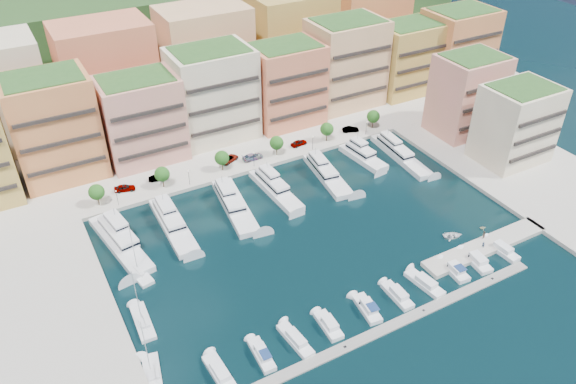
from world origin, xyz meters
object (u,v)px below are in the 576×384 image
lamppost_0 (117,195)px  cruiser_9 (501,250)px  tree_2 (222,158)px  car_4 (299,143)px  yacht_1 (172,222)px  sailboat_2 (138,273)px  tree_5 (373,116)px  car_3 (253,157)px  lamppost_4 (366,126)px  yacht_6 (398,153)px  car_5 (351,129)px  cruiser_4 (367,309)px  cruiser_6 (425,284)px  tender_2 (453,235)px  lamppost_2 (254,157)px  cruiser_1 (262,355)px  cruiser_3 (329,326)px  cruiser_2 (296,340)px  yacht_0 (119,240)px  lamppost_1 (189,175)px  yacht_3 (274,187)px  yacht_2 (233,203)px  lamppost_3 (313,141)px  tree_0 (97,192)px  yacht_4 (326,173)px  sailboat_1 (143,323)px  cruiser_7 (455,270)px  person_1 (484,235)px  cruiser_8 (476,261)px  cruiser_5 (397,295)px  car_1 (157,178)px  sailboat_0 (153,374)px  tree_4 (327,129)px  yacht_5 (362,155)px  tender_3 (483,228)px  car_2 (229,159)px  tree_1 (162,174)px

lamppost_0 → cruiser_9: (68.18, -55.79, -3.28)m
tree_2 → car_4: bearing=3.7°
yacht_1 → sailboat_2: sailboat_2 is taller
tree_5 → car_3: tree_5 is taller
lamppost_4 → yacht_6: size_ratio=0.17×
lamppost_0 → car_5: 69.13m
lamppost_4 → tree_2: bearing=177.0°
cruiser_4 → cruiser_6: cruiser_4 is taller
lamppost_4 → tender_2: lamppost_4 is taller
lamppost_2 → lamppost_4: same height
cruiser_1 → cruiser_3: size_ratio=1.06×
cruiser_2 → tender_2: (45.54, 8.91, -0.10)m
yacht_0 → yacht_6: same height
yacht_0 → lamppost_1: bearing=31.5°
lamppost_1 → yacht_3: (17.91, -11.54, -2.62)m
yacht_2 → car_5: 47.61m
lamppost_3 → yacht_3: (-18.09, -11.54, -2.62)m
tree_0 → yacht_4: size_ratio=0.26×
yacht_0 → yacht_4: bearing=1.2°
yacht_3 → sailboat_1: (-41.74, -26.66, -0.90)m
yacht_0 → car_3: yacht_0 is taller
lamppost_2 → cruiser_7: (18.77, -55.79, -3.26)m
lamppost_4 → person_1: 51.47m
yacht_0 → lamppost_2: bearing=18.4°
lamppost_0 → tree_0: bearing=150.1°
tree_0 → tree_2: same height
cruiser_8 → sailboat_2: sailboat_2 is taller
cruiser_2 → cruiser_5: size_ratio=1.15×
cruiser_5 → tree_5: bearing=58.2°
yacht_0 → tree_0: bearing=92.2°
lamppost_0 → car_4: size_ratio=0.87×
sailboat_2 → car_1: bearing=65.2°
sailboat_0 → lamppost_4: bearing=32.2°
tree_4 → cruiser_8: size_ratio=0.69×
yacht_5 → tender_3: (6.42, -38.62, -0.83)m
car_4 → yacht_0: bearing=101.1°
yacht_6 → cruiser_5: bearing=-128.2°
cruiser_3 → tender_2: 39.48m
yacht_3 → cruiser_1: 51.22m
cruiser_6 → car_5: 63.26m
yacht_2 → cruiser_9: bearing=-44.4°
cruiser_3 → lamppost_1: bearing=96.1°
yacht_6 → tree_0: bearing=168.7°
lamppost_2 → car_2: 7.48m
lamppost_1 → cruiser_9: (50.18, -55.79, -3.28)m
cruiser_2 → car_4: (34.93, 59.66, 1.28)m
yacht_0 → sailboat_0: sailboat_0 is taller
tree_1 → sailboat_2: sailboat_2 is taller
tree_2 → lamppost_2: bearing=-16.0°
cruiser_2 → sailboat_2: (-19.59, 31.17, -0.24)m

